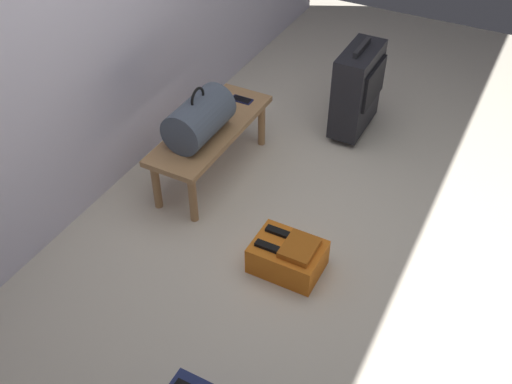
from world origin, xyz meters
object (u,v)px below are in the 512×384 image
cell_phone (242,100)px  suitcase_upright_charcoal (357,89)px  bench (211,134)px  duffel_bag_slate (199,118)px  backpack_orange (288,256)px

cell_phone → suitcase_upright_charcoal: (0.53, -0.62, -0.03)m
bench → suitcase_upright_charcoal: bearing=-35.7°
cell_phone → suitcase_upright_charcoal: suitcase_upright_charcoal is taller
duffel_bag_slate → cell_phone: 0.50m
bench → cell_phone: 0.36m
cell_phone → suitcase_upright_charcoal: 0.81m
suitcase_upright_charcoal → duffel_bag_slate: bearing=147.7°
cell_phone → backpack_orange: 1.21m
duffel_bag_slate → suitcase_upright_charcoal: size_ratio=0.65×
suitcase_upright_charcoal → bench: bearing=144.3°
bench → cell_phone: bearing=-3.6°
bench → backpack_orange: size_ratio=2.63×
bench → backpack_orange: bench is taller
cell_phone → backpack_orange: size_ratio=0.38×
duffel_bag_slate → backpack_orange: bearing=-117.3°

